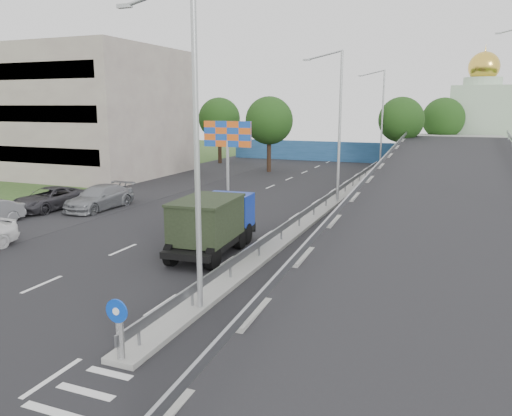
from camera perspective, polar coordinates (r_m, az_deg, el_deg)
The scene contains 21 objects.
ground at distance 12.76m, azimuth -21.40°, elevation -20.87°, with size 160.00×160.00×0.00m, color #2D4C1E.
road_surface at distance 30.38m, azimuth 0.64°, elevation -1.08°, with size 26.00×90.00×0.04m, color black.
parking_strip at distance 37.03m, azimuth -18.45°, elevation 0.63°, with size 8.00×90.00×0.05m, color black.
median at distance 33.21m, azimuth 7.99°, elevation 0.08°, with size 1.00×44.00×0.20m, color gray.
overpass_ramp at distance 32.00m, azimuth 21.22°, elevation 1.97°, with size 10.00×50.00×3.50m.
median_guardrail at distance 33.09m, azimuth 8.02°, elevation 1.18°, with size 0.09×44.00×0.71m.
sign_bollard at distance 13.71m, azimuth -15.37°, elevation -13.19°, with size 0.64×0.23×1.67m.
lamp_post_near at distance 15.64m, azimuth -7.45°, elevation 8.30°, with size 2.74×0.18×10.08m.
lamp_post_mid at distance 34.48m, azimuth 9.26°, elevation 10.03°, with size 2.74×0.18×10.08m.
lamp_post_far at distance 54.16m, azimuth 14.06°, elevation 10.37°, with size 2.74×0.18×10.08m.
beige_building at distance 54.73m, azimuth -22.04°, elevation 10.09°, with size 24.00×14.00×12.00m, color gray.
blue_wall at distance 61.01m, azimuth 10.81°, elevation 6.28°, with size 30.00×0.50×2.40m, color navy.
church at distance 67.66m, azimuth 24.19°, elevation 9.48°, with size 7.00×7.00×13.80m.
billboard at distance 39.44m, azimuth -3.28°, elevation 7.98°, with size 4.00×0.24×5.50m.
tree_left_mid at distance 50.84m, azimuth 1.51°, elevation 9.94°, with size 4.80×4.80×7.60m.
tree_median_far at distance 55.93m, azimuth 16.26°, elevation 9.64°, with size 4.80×4.80×7.60m.
tree_left_far at distance 58.60m, azimuth -4.21°, elevation 10.14°, with size 4.80×4.80×7.60m.
tree_ramp_far at distance 62.65m, azimuth 20.63°, elevation 9.53°, with size 4.80×4.80×7.60m.
dump_truck at distance 22.93m, azimuth -4.90°, elevation -1.55°, with size 2.67×6.20×2.67m.
parked_car_c at distance 35.19m, azimuth -22.56°, elevation 0.99°, with size 2.41×5.22×1.45m, color #302F34.
parked_car_d at distance 34.23m, azimuth -17.47°, elevation 1.15°, with size 2.17×5.35×1.55m, color gray.
Camera 1 is at (7.76, -7.61, 6.70)m, focal length 35.00 mm.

